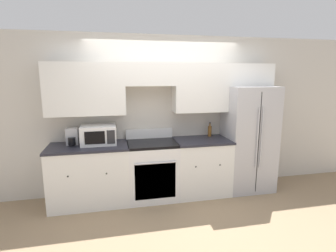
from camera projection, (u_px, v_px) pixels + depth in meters
ground_plane at (172, 204)px, 4.05m from camera, size 12.00×12.00×0.00m
wall_back at (165, 104)px, 4.33m from camera, size 8.00×0.39×2.60m
lower_cabinets_left at (90, 175)px, 4.01m from camera, size 1.19×0.64×0.92m
lower_cabinets_right at (201, 166)px, 4.38m from camera, size 0.91×0.64×0.92m
oven_range at (152, 170)px, 4.21m from camera, size 0.78×0.65×1.08m
refrigerator at (248, 138)px, 4.51m from camera, size 0.80×0.73×1.78m
microwave at (99, 135)px, 4.00m from camera, size 0.52×0.41×0.29m
bottle at (210, 131)px, 4.51m from camera, size 0.06×0.06×0.24m
electric_kettle at (72, 137)px, 3.96m from camera, size 0.17×0.22×0.26m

